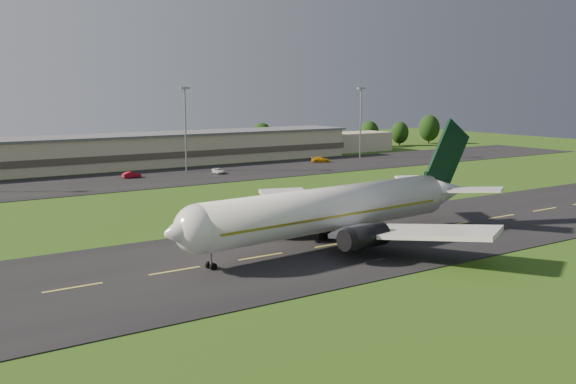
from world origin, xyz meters
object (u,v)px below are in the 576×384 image
airliner (334,209)px  service_vehicle_b (131,175)px  light_mast_east (361,114)px  service_vehicle_c (218,171)px  terminal (165,149)px  service_vehicle_d (321,160)px  light_mast_centre (185,119)px

airliner → service_vehicle_b: 75.14m
light_mast_east → service_vehicle_c: light_mast_east is taller
terminal → service_vehicle_d: bearing=-27.5°
service_vehicle_c → light_mast_centre: bearing=123.8°
light_mast_centre → service_vehicle_c: (4.06, -8.99, -12.01)m
light_mast_centre → service_vehicle_c: size_ratio=4.54×
airliner → service_vehicle_d: airliner is taller
airliner → light_mast_east: (71.03, 79.93, 8.08)m
light_mast_centre → service_vehicle_b: (-15.70, -4.89, -11.94)m
airliner → terminal: bearing=74.9°
terminal → service_vehicle_c: size_ratio=32.32×
service_vehicle_c → service_vehicle_d: bearing=19.2°
airliner → light_mast_centre: bearing=73.8°
light_mast_east → service_vehicle_d: light_mast_east is taller
light_mast_east → airliner: bearing=-131.6°
airliner → light_mast_centre: light_mast_centre is taller
airliner → light_mast_centre: 81.92m
service_vehicle_d → airliner: bearing=175.6°
airliner → service_vehicle_b: (0.33, 75.04, -3.87)m
terminal → service_vehicle_b: terminal is taller
terminal → light_mast_centre: (-1.40, -16.18, 8.75)m
airliner → service_vehicle_d: bearing=49.8°
airliner → service_vehicle_b: airliner is taller
airliner → light_mast_east: light_mast_east is taller
airliner → service_vehicle_b: bearing=84.9°
terminal → service_vehicle_c: bearing=-84.0°
airliner → light_mast_east: bearing=43.5°
airliner → service_vehicle_c: size_ratio=11.43×
airliner → service_vehicle_d: (54.44, 76.81, -3.83)m
service_vehicle_b → service_vehicle_d: service_vehicle_d is taller
airliner → light_mast_east: 107.23m
terminal → service_vehicle_c: 25.52m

